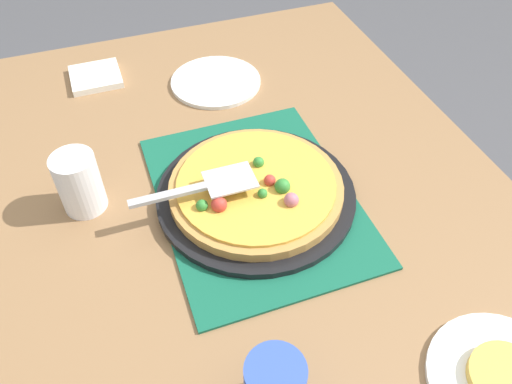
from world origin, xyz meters
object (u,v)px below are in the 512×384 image
pizza (256,188)px  cup_far (79,183)px  pizza_pan (256,195)px  plate_near_left (504,383)px  napkin_stack (96,77)px  plate_side (216,82)px  served_slice_left (507,379)px  pizza_server (204,186)px

pizza → cup_far: bearing=72.8°
pizza_pan → plate_near_left: pizza_pan is taller
pizza_pan → napkin_stack: (0.52, 0.24, -0.01)m
pizza → cup_far: (0.10, 0.31, 0.03)m
pizza_pan → napkin_stack: bearing=24.5°
cup_far → napkin_stack: 0.43m
plate_side → napkin_stack: size_ratio=1.83×
plate_near_left → served_slice_left: size_ratio=2.00×
pizza_pan → pizza_server: size_ratio=1.65×
cup_far → plate_side: bearing=-48.6°
pizza_server → plate_near_left: bearing=-146.3°
pizza_pan → served_slice_left: size_ratio=3.45×
pizza → plate_side: 0.41m
served_slice_left → napkin_stack: (0.98, 0.45, -0.01)m
napkin_stack → pizza_pan: bearing=-155.5°
plate_near_left → napkin_stack: bearing=24.6°
served_slice_left → pizza_server: 0.56m
served_slice_left → cup_far: size_ratio=0.92×
pizza_pan → plate_side: bearing=-5.5°
pizza → napkin_stack: 0.57m
napkin_stack → cup_far: bearing=170.2°
served_slice_left → plate_near_left: bearing=90.0°
pizza_server → served_slice_left: bearing=-146.3°
plate_side → plate_near_left: bearing=-168.7°
cup_far → pizza_server: (-0.09, -0.21, 0.01)m
plate_near_left → pizza_server: pizza_server is taller
plate_side → pizza_server: bearing=161.2°
pizza → plate_side: (0.40, -0.04, -0.03)m
served_slice_left → cup_far: (0.56, 0.52, 0.04)m
plate_side → napkin_stack: bearing=67.1°
plate_near_left → napkin_stack: size_ratio=1.83×
pizza → served_slice_left: (-0.46, -0.21, -0.02)m
cup_far → pizza_server: bearing=-113.9°
pizza_pan → plate_side: 0.40m
plate_side → served_slice_left: bearing=-168.7°
pizza_pan → pizza_server: (0.00, 0.10, 0.06)m
plate_side → pizza_pan: bearing=174.5°
pizza_pan → pizza_server: 0.11m
cup_far → napkin_stack: bearing=-9.8°
napkin_stack → plate_side: bearing=-112.9°
pizza_server → pizza_pan: bearing=-90.5°
served_slice_left → pizza_server: pizza_server is taller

